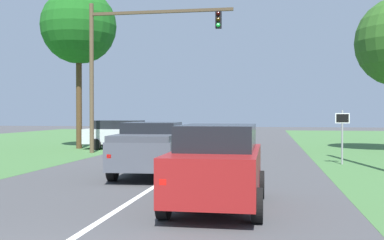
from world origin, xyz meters
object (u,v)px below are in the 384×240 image
Objects in this scene: traffic_light at (126,54)px; keep_moving_sign at (342,130)px; red_suv_near at (217,164)px; pickup_truck_lead at (153,148)px; crossing_suv_far at (122,134)px; extra_tree_1 at (79,27)px.

traffic_light is 12.25m from keep_moving_sign.
red_suv_near is 0.79× the size of pickup_truck_lead.
traffic_light is (-6.61, 13.75, 4.50)m from red_suv_near.
crossing_suv_far is (-4.88, 11.38, -0.05)m from pickup_truck_lead.
red_suv_near is 20.86m from extra_tree_1.
keep_moving_sign is at bearing -24.14° from extra_tree_1.
keep_moving_sign is at bearing -28.90° from crossing_suv_far.
extra_tree_1 reaches higher than red_suv_near.
pickup_truck_lead is 12.39m from crossing_suv_far.
crossing_suv_far is at bearing 115.06° from red_suv_near.
pickup_truck_lead is 2.39× the size of keep_moving_sign.
red_suv_near is at bearing -57.45° from extra_tree_1.
extra_tree_1 is (-10.64, 16.67, 6.65)m from red_suv_near.
pickup_truck_lead is 0.67× the size of traffic_light.
crossing_suv_far is (-12.11, 6.69, -0.57)m from keep_moving_sign.
keep_moving_sign is (7.23, 4.70, 0.52)m from pickup_truck_lead.
crossing_suv_far is at bearing 113.19° from pickup_truck_lead.
traffic_light reaches higher than red_suv_near.
red_suv_near reaches higher than pickup_truck_lead.
traffic_light reaches higher than keep_moving_sign.
pickup_truck_lead is at bearing -146.99° from keep_moving_sign.
extra_tree_1 reaches higher than pickup_truck_lead.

